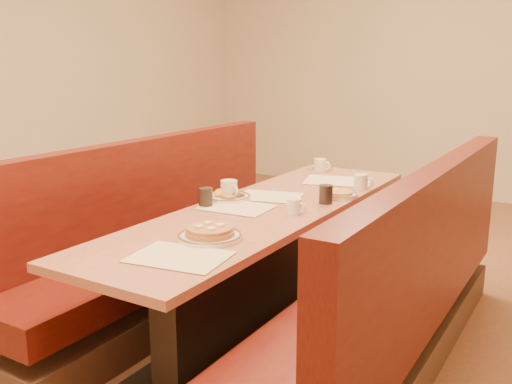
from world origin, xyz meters
The scene contains 18 objects.
ground centered at (0.00, 0.00, 0.00)m, with size 8.00×8.00×0.00m, color #9E6647.
diner_table centered at (0.00, 0.00, 0.37)m, with size 0.70×2.50×0.75m.
booth_left centered at (-0.73, 0.00, 0.36)m, with size 0.55×2.50×1.05m.
booth_right centered at (0.73, 0.00, 0.36)m, with size 0.55×2.50×1.05m.
placemat_near_left centered at (-0.12, -0.12, 0.75)m, with size 0.37×0.28×0.00m, color beige.
placemat_near_right centered at (0.12, -0.89, 0.75)m, with size 0.38×0.28×0.00m, color beige.
placemat_far_left centered at (-0.09, 0.19, 0.75)m, with size 0.36×0.27×0.00m, color beige.
placemat_far_right centered at (0.07, 0.80, 0.75)m, with size 0.41×0.31×0.00m, color beige.
pancake_plate centered at (0.08, -0.63, 0.77)m, with size 0.29×0.29×0.07m.
eggs_plate centered at (-0.28, 0.03, 0.77)m, with size 0.26×0.26×0.05m.
extra_plate_mid centered at (0.25, 0.41, 0.77)m, with size 0.22×0.22×0.04m.
extra_plate_far centered at (-0.20, 1.10, 0.76)m, with size 0.19×0.19×0.04m.
coffee_mug_a centered at (0.21, -0.06, 0.79)m, with size 0.11×0.07×0.08m.
coffee_mug_b centered at (-0.28, 0.05, 0.80)m, with size 0.13×0.10×0.10m.
coffee_mug_c centered at (0.28, 0.66, 0.80)m, with size 0.12×0.09×0.09m.
coffee_mug_d centered at (-0.17, 1.04, 0.80)m, with size 0.12×0.09×0.09m.
soda_tumbler_near centered at (-0.28, -0.18, 0.80)m, with size 0.08×0.08×0.10m.
soda_tumbler_mid centered at (0.25, 0.22, 0.80)m, with size 0.08×0.08×0.10m.
Camera 1 is at (1.50, -2.57, 1.52)m, focal length 40.00 mm.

